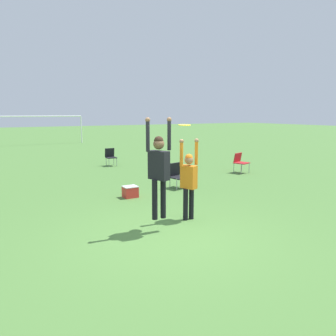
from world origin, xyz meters
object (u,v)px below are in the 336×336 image
(person_defending, at_px, (189,178))
(frisbee, at_px, (185,125))
(camping_chair_2, at_px, (177,174))
(person_jumping, at_px, (159,166))
(camping_chair_3, at_px, (240,161))
(camping_chair_1, at_px, (111,156))
(cooler_box, at_px, (130,192))

(person_defending, bearing_deg, frisbee, -69.61)
(frisbee, relative_size, camping_chair_2, 0.32)
(person_jumping, relative_size, frisbee, 7.93)
(person_jumping, bearing_deg, frisbee, -100.81)
(person_defending, height_order, frisbee, frisbee)
(person_jumping, height_order, frisbee, person_jumping)
(person_jumping, xyz_separation_m, camping_chair_3, (6.50, 4.53, -0.95))
(person_defending, bearing_deg, camping_chair_3, 107.13)
(camping_chair_1, bearing_deg, camping_chair_2, 95.42)
(frisbee, bearing_deg, camping_chair_1, 79.97)
(frisbee, bearing_deg, cooler_box, 91.20)
(person_jumping, distance_m, camping_chair_1, 9.51)
(person_defending, distance_m, camping_chair_3, 6.90)
(camping_chair_1, distance_m, camping_chair_3, 6.24)
(frisbee, bearing_deg, camping_chair_2, 60.40)
(camping_chair_3, relative_size, cooler_box, 2.00)
(camping_chair_2, distance_m, cooler_box, 2.00)
(camping_chair_1, distance_m, cooler_box, 6.36)
(camping_chair_1, bearing_deg, frisbee, 82.61)
(person_jumping, height_order, camping_chair_1, person_jumping)
(person_jumping, relative_size, camping_chair_3, 2.57)
(person_defending, relative_size, camping_chair_1, 2.30)
(person_defending, relative_size, camping_chair_2, 2.27)
(frisbee, distance_m, camping_chair_2, 4.22)
(person_defending, height_order, camping_chair_3, person_defending)
(camping_chair_2, relative_size, cooler_box, 2.04)
(camping_chair_1, relative_size, camping_chair_2, 0.99)
(person_jumping, distance_m, camping_chair_3, 7.99)
(cooler_box, bearing_deg, camping_chair_2, 11.13)
(person_defending, distance_m, frisbee, 1.33)
(frisbee, distance_m, camping_chair_1, 9.37)
(person_jumping, xyz_separation_m, camping_chair_1, (2.32, 9.17, -0.96))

